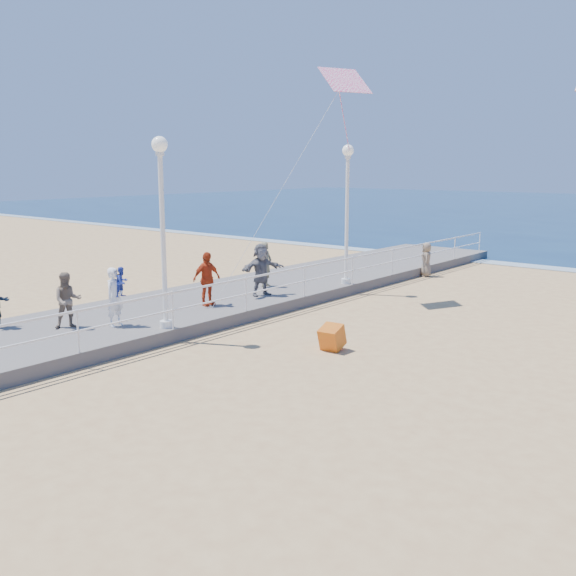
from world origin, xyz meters
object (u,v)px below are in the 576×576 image
Objects in this scene: lamp_post_mid at (162,213)px; woman_holding_toddler at (115,297)px; spectator_3 at (207,279)px; spectator_6 at (266,264)px; spectator_1 at (68,300)px; spectator_5 at (261,270)px; toddler_held at (122,282)px; beach_walker_c at (426,260)px; box_kite at (332,340)px; lamp_post_far at (347,200)px.

lamp_post_mid is 3.14× the size of woman_holding_toddler.
spectator_6 is at bearing 18.40° from spectator_3.
spectator_3 is at bearing 114.41° from lamp_post_mid.
spectator_1 is 7.04m from spectator_5.
spectator_1 is 0.93× the size of spectator_6.
beach_walker_c is (1.65, 15.24, -0.92)m from toddler_held.
lamp_post_mid is at bearing -157.82° from box_kite.
toddler_held is at bearing -150.50° from lamp_post_mid.
spectator_6 is (0.12, 8.32, 0.06)m from spectator_1.
spectator_1 is at bearing -41.78° from beach_walker_c.
spectator_5 is at bearing 144.52° from box_kite.
lamp_post_far is at bearing -38.05° from beach_walker_c.
woman_holding_toddler is 7.36m from spectator_6.
spectator_5 is 6.05m from box_kite.
box_kite is (5.45, 3.03, -0.95)m from woman_holding_toddler.
woman_holding_toddler is (-1.26, -9.78, -2.41)m from lamp_post_far.
lamp_post_far is at bearing 115.71° from box_kite.
toddler_held is 0.49× the size of spectator_3.
woman_holding_toddler is at bearing -14.11° from spectator_1.
spectator_5 is at bearing -11.92° from toddler_held.
spectator_6 reaches higher than spectator_1.
spectator_6 is at bearing -3.91° from toddler_held.
spectator_6 reaches higher than woman_holding_toddler.
spectator_3 is 1.03× the size of spectator_6.
lamp_post_mid is at bearing -175.19° from spectator_6.
woman_holding_toddler is at bearing -39.27° from beach_walker_c.
lamp_post_far is 8.87× the size of box_kite.
spectator_1 is 4.65m from spectator_3.
lamp_post_mid is 14.90m from beach_walker_c.
woman_holding_toddler is 6.31m from box_kite.
lamp_post_mid is 9.00m from lamp_post_far.
lamp_post_far reaches higher than toddler_held.
toddler_held reaches higher than spectator_1.
lamp_post_far is at bearing -17.51° from toddler_held.
lamp_post_far is at bearing 90.00° from lamp_post_mid.
spectator_1 is (-2.11, -10.77, -2.46)m from lamp_post_far.
spectator_5 is at bearing -104.84° from lamp_post_far.
spectator_6 reaches higher than beach_walker_c.
beach_walker_c is (1.80, 11.81, -0.52)m from spectator_3.
woman_holding_toddler is 3.58m from spectator_3.
spectator_6 reaches higher than toddler_held.
spectator_3 is at bearing -169.89° from spectator_5.
beach_walker_c is at bearing 100.35° from box_kite.
woman_holding_toddler is at bearing -166.11° from spectator_5.
spectator_3 reaches higher than woman_holding_toddler.
spectator_5 reaches higher than spectator_1.
toddler_held reaches higher than woman_holding_toddler.
lamp_post_far reaches higher than spectator_1.
lamp_post_far is 3.10× the size of spectator_6.
lamp_post_far is 10.15m from woman_holding_toddler.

